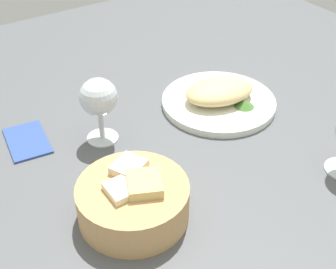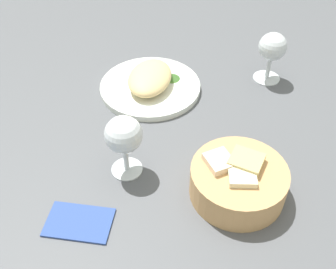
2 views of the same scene
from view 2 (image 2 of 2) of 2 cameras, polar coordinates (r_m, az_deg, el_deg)
ground_plane at (r=86.99cm, az=0.36°, el=1.58°), size 140.00×140.00×2.00cm
plate at (r=94.44cm, az=-2.53°, el=6.76°), size 23.34×23.34×1.40cm
omelette at (r=92.87cm, az=-2.58°, el=8.08°), size 15.94×12.05×3.94cm
lettuce_garnish at (r=95.49cm, az=0.44°, el=8.31°), size 4.02×4.02×1.41cm
bread_basket at (r=71.30cm, az=9.87°, el=-6.42°), size 16.86×16.86×7.49cm
wine_glass_near at (r=70.53cm, az=-6.31°, el=-0.39°), size 6.86×6.86×12.55cm
wine_glass_far at (r=96.81cm, az=14.58°, el=11.59°), size 6.51×6.51×12.10cm
folded_napkin at (r=70.19cm, az=-12.54°, el=-11.98°), size 8.29×11.77×0.80cm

